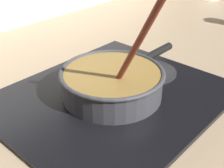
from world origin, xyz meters
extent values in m
cube|color=#9E8466|center=(0.00, 0.00, -0.02)|extent=(2.40, 1.60, 0.04)
cube|color=black|center=(-0.04, 0.13, 0.01)|extent=(0.56, 0.48, 0.01)
torus|color=#592D0C|center=(-0.04, 0.13, 0.02)|extent=(0.16, 0.16, 0.01)
cylinder|color=#262628|center=(0.13, 0.13, 0.01)|extent=(0.15, 0.15, 0.01)
cylinder|color=#38383D|center=(-0.04, 0.13, 0.05)|extent=(0.25, 0.25, 0.07)
cylinder|color=olive|center=(-0.04, 0.13, 0.05)|extent=(0.24, 0.24, 0.06)
torus|color=#38383D|center=(-0.04, 0.13, 0.08)|extent=(0.26, 0.26, 0.01)
cylinder|color=black|center=(0.15, 0.13, 0.07)|extent=(0.13, 0.02, 0.02)
cylinder|color=#E5CC7A|center=(0.00, 0.10, 0.07)|extent=(0.03, 0.03, 0.01)
cylinder|color=beige|center=(0.00, 0.15, 0.07)|extent=(0.03, 0.03, 0.01)
cylinder|color=#EDD88C|center=(-0.04, 0.13, 0.07)|extent=(0.03, 0.03, 0.01)
cylinder|color=#EDD88C|center=(-0.11, 0.10, 0.07)|extent=(0.03, 0.03, 0.01)
cylinder|color=#EDD88C|center=(-0.07, 0.16, 0.07)|extent=(0.03, 0.03, 0.01)
cylinder|color=maroon|center=(-0.07, 0.03, 0.19)|extent=(0.05, 0.16, 0.26)
cube|color=brown|center=(-0.05, 0.11, 0.06)|extent=(0.04, 0.05, 0.01)
camera|label=1|loc=(-0.52, -0.31, 0.43)|focal=48.52mm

